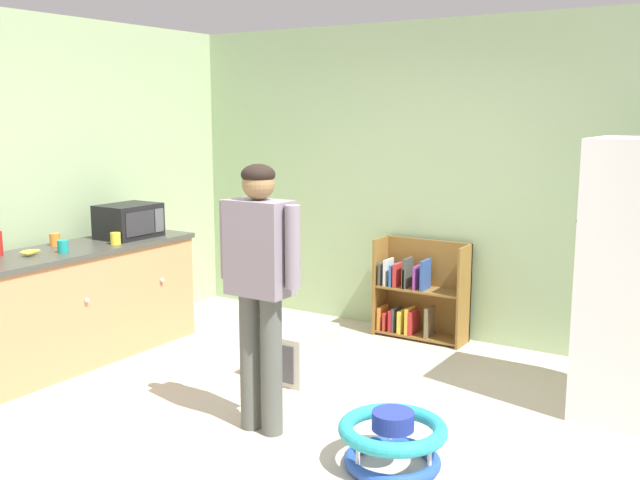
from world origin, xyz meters
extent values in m
plane|color=#BDB09A|center=(0.00, 0.00, 0.00)|extent=(12.00, 12.00, 0.00)
cube|color=#9AB786|center=(0.00, 2.33, 1.35)|extent=(5.20, 0.06, 2.70)
cube|color=#9FB886|center=(-2.63, 0.80, 1.35)|extent=(0.06, 2.99, 2.70)
cube|color=tan|center=(-2.20, 0.01, 0.43)|extent=(0.60, 2.34, 0.86)
cube|color=#44433C|center=(-2.20, 0.01, 0.88)|extent=(0.64, 2.38, 0.04)
sphere|color=silver|center=(-1.89, 0.01, 0.56)|extent=(0.04, 0.04, 0.04)
sphere|color=silver|center=(-1.89, 0.79, 0.56)|extent=(0.04, 0.04, 0.04)
cylinder|color=silver|center=(1.35, 1.19, 0.98)|extent=(0.02, 0.02, 0.50)
cube|color=#333333|center=(1.36, 1.36, 1.28)|extent=(0.01, 0.67, 0.01)
cube|color=brown|center=(-0.53, 2.11, 0.42)|extent=(0.02, 0.28, 0.85)
cube|color=brown|center=(0.25, 2.11, 0.42)|extent=(0.02, 0.28, 0.85)
cube|color=brown|center=(-0.14, 2.24, 0.42)|extent=(0.80, 0.02, 0.85)
cube|color=brown|center=(-0.14, 2.11, 0.03)|extent=(0.76, 0.24, 0.02)
cube|color=brown|center=(-0.14, 2.11, 0.43)|extent=(0.76, 0.24, 0.02)
cube|color=orange|center=(-0.49, 2.08, 0.14)|extent=(0.03, 0.17, 0.20)
cube|color=#41443F|center=(-0.49, 2.08, 0.54)|extent=(0.02, 0.17, 0.20)
cube|color=#BB322B|center=(-0.44, 2.08, 0.12)|extent=(0.02, 0.17, 0.16)
cube|color=beige|center=(-0.44, 2.08, 0.56)|extent=(0.02, 0.17, 0.23)
cube|color=red|center=(-0.38, 2.08, 0.14)|extent=(0.03, 0.17, 0.19)
cube|color=#2E60A1|center=(-0.39, 2.08, 0.54)|extent=(0.02, 0.17, 0.19)
cube|color=#383C3A|center=(-0.36, 2.08, 0.15)|extent=(0.02, 0.17, 0.21)
cube|color=red|center=(-0.35, 2.08, 0.55)|extent=(0.03, 0.17, 0.20)
cube|color=gold|center=(-0.30, 2.08, 0.14)|extent=(0.03, 0.17, 0.20)
cube|color=#3E443E|center=(-0.26, 2.08, 0.57)|extent=(0.03, 0.17, 0.26)
cube|color=gold|center=(-0.23, 2.08, 0.15)|extent=(0.03, 0.17, 0.23)
cube|color=brown|center=(-0.26, 2.08, 0.53)|extent=(0.02, 0.17, 0.17)
cube|color=red|center=(-0.19, 2.08, 0.14)|extent=(0.03, 0.17, 0.21)
cube|color=#86368A|center=(-0.16, 2.08, 0.55)|extent=(0.02, 0.17, 0.20)
cube|color=brown|center=(-0.04, 2.08, 0.17)|extent=(0.03, 0.17, 0.26)
cube|color=#2D4E97|center=(-0.09, 2.08, 0.57)|extent=(0.03, 0.17, 0.26)
cylinder|color=#545850|center=(-0.26, -0.12, 0.43)|extent=(0.13, 0.13, 0.86)
cylinder|color=#545850|center=(-0.10, -0.12, 0.43)|extent=(0.13, 0.13, 0.86)
cube|color=gray|center=(-0.18, -0.12, 1.14)|extent=(0.38, 0.22, 0.57)
cylinder|color=gray|center=(-0.42, -0.12, 1.17)|extent=(0.09, 0.09, 0.48)
cylinder|color=gray|center=(0.06, -0.12, 1.17)|extent=(0.09, 0.09, 0.48)
sphere|color=olive|center=(-0.18, -0.12, 1.52)|extent=(0.19, 0.19, 0.19)
ellipsoid|color=black|center=(-0.18, -0.12, 1.58)|extent=(0.20, 0.20, 0.12)
torus|color=#254EB1|center=(0.71, -0.11, 0.04)|extent=(0.54, 0.54, 0.07)
torus|color=teal|center=(0.71, -0.11, 0.22)|extent=(0.60, 0.60, 0.08)
cylinder|color=navy|center=(0.71, -0.11, 0.27)|extent=(0.23, 0.23, 0.10)
cylinder|color=silver|center=(0.93, -0.11, 0.13)|extent=(0.02, 0.02, 0.18)
cylinder|color=silver|center=(0.60, 0.08, 0.13)|extent=(0.02, 0.02, 0.18)
cylinder|color=silver|center=(0.60, -0.30, 0.13)|extent=(0.02, 0.02, 0.18)
cube|color=beige|center=(-0.54, 0.80, 0.18)|extent=(0.42, 0.54, 0.36)
cube|color=#424247|center=(-0.54, 0.53, 0.18)|extent=(0.32, 0.01, 0.27)
cube|color=black|center=(-2.18, 0.73, 1.04)|extent=(0.36, 0.48, 0.28)
cube|color=#2D2D33|center=(-2.00, 0.68, 1.04)|extent=(0.01, 0.31, 0.20)
cube|color=#515156|center=(-2.00, 0.90, 1.04)|extent=(0.01, 0.10, 0.20)
ellipsoid|color=yellow|center=(-2.20, -0.21, 0.93)|extent=(0.09, 0.16, 0.04)
ellipsoid|color=yellow|center=(-2.19, -0.21, 0.93)|extent=(0.04, 0.15, 0.04)
ellipsoid|color=yellow|center=(-2.18, -0.21, 0.93)|extent=(0.09, 0.16, 0.04)
cylinder|color=orange|center=(-2.39, 0.16, 0.95)|extent=(0.08, 0.08, 0.09)
cylinder|color=teal|center=(-2.09, -0.01, 0.95)|extent=(0.08, 0.08, 0.09)
cylinder|color=yellow|center=(-2.03, 0.44, 0.95)|extent=(0.08, 0.08, 0.09)
camera|label=1|loc=(2.40, -3.52, 1.93)|focal=41.20mm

